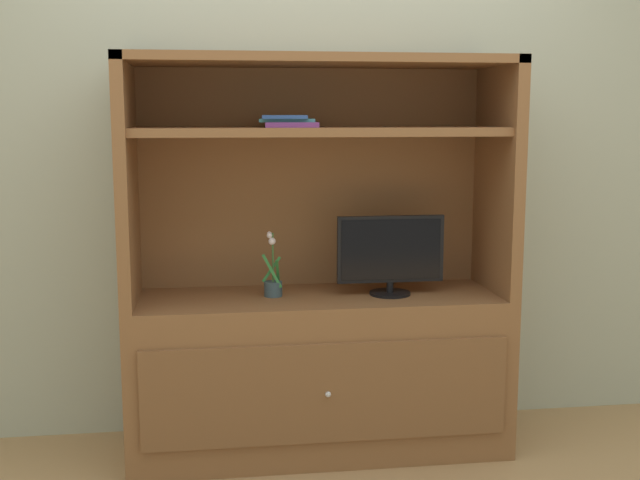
{
  "coord_description": "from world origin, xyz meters",
  "views": [
    {
      "loc": [
        -0.46,
        -2.93,
        1.47
      ],
      "look_at": [
        0.0,
        0.35,
        0.94
      ],
      "focal_mm": 44.82,
      "sensor_mm": 36.0,
      "label": 1
    }
  ],
  "objects_px": {
    "media_console": "(318,330)",
    "magazine_stack": "(289,121)",
    "tv_monitor": "(391,254)",
    "potted_plant": "(273,282)"
  },
  "relations": [
    {
      "from": "media_console",
      "to": "magazine_stack",
      "type": "xyz_separation_m",
      "value": [
        -0.12,
        -0.01,
        0.9
      ]
    },
    {
      "from": "media_console",
      "to": "tv_monitor",
      "type": "xyz_separation_m",
      "value": [
        0.31,
        -0.04,
        0.34
      ]
    },
    {
      "from": "tv_monitor",
      "to": "potted_plant",
      "type": "height_order",
      "value": "tv_monitor"
    },
    {
      "from": "tv_monitor",
      "to": "magazine_stack",
      "type": "height_order",
      "value": "magazine_stack"
    },
    {
      "from": "tv_monitor",
      "to": "magazine_stack",
      "type": "distance_m",
      "value": 0.71
    },
    {
      "from": "potted_plant",
      "to": "magazine_stack",
      "type": "xyz_separation_m",
      "value": [
        0.07,
        -0.01,
        0.68
      ]
    },
    {
      "from": "tv_monitor",
      "to": "magazine_stack",
      "type": "xyz_separation_m",
      "value": [
        -0.43,
        0.03,
        0.56
      ]
    },
    {
      "from": "potted_plant",
      "to": "magazine_stack",
      "type": "height_order",
      "value": "magazine_stack"
    },
    {
      "from": "potted_plant",
      "to": "tv_monitor",
      "type": "bearing_deg",
      "value": -4.74
    },
    {
      "from": "tv_monitor",
      "to": "media_console",
      "type": "bearing_deg",
      "value": 173.04
    }
  ]
}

